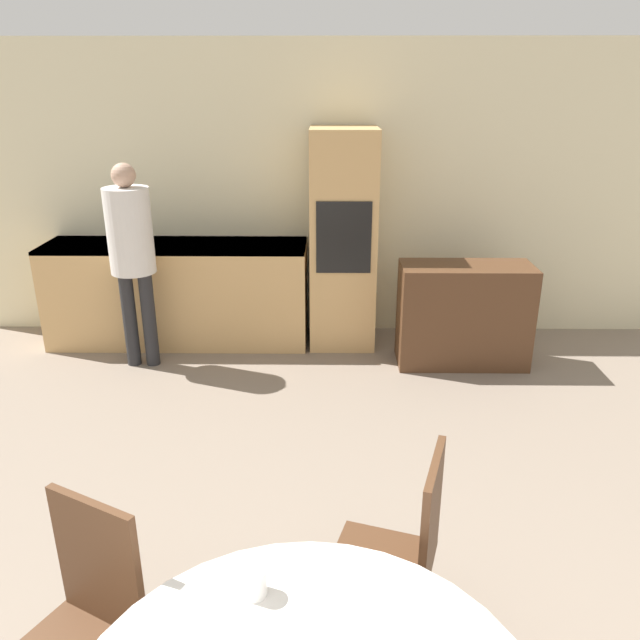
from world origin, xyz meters
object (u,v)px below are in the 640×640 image
at_px(chair_far_left, 85,618).
at_px(chair_far_right, 406,550).
at_px(sideboard, 464,315).
at_px(oven_unit, 343,240).
at_px(cup, 254,582).
at_px(person_standing, 131,245).

height_order(chair_far_left, chair_far_right, same).
bearing_deg(sideboard, oven_unit, 155.44).
height_order(chair_far_left, cup, chair_far_left).
relative_size(sideboard, chair_far_right, 1.12).
bearing_deg(sideboard, chair_far_right, -105.89).
bearing_deg(chair_far_left, person_standing, 129.96).
height_order(chair_far_left, person_standing, person_standing).
height_order(person_standing, cup, person_standing).
xyz_separation_m(oven_unit, chair_far_right, (0.18, -3.36, -0.42)).
height_order(sideboard, chair_far_left, chair_far_left).
bearing_deg(oven_unit, person_standing, -162.74).
distance_m(sideboard, person_standing, 2.76).
height_order(sideboard, person_standing, person_standing).
bearing_deg(chair_far_left, oven_unit, 102.53).
distance_m(oven_unit, sideboard, 1.22).
height_order(chair_far_right, cup, chair_far_right).
height_order(oven_unit, chair_far_right, oven_unit).
bearing_deg(oven_unit, chair_far_left, -104.59).
relative_size(chair_far_left, chair_far_right, 1.00).
relative_size(oven_unit, chair_far_right, 1.98).
height_order(oven_unit, cup, oven_unit).
bearing_deg(chair_far_right, oven_unit, -159.63).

